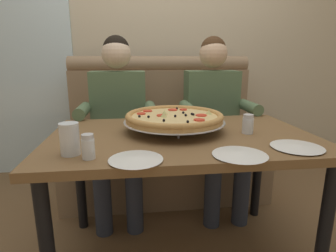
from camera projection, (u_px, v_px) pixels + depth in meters
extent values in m
cube|color=beige|center=(157.00, 28.00, 2.67)|extent=(6.00, 0.12, 2.80)
cube|color=white|center=(7.00, 25.00, 2.44)|extent=(1.10, 0.02, 2.80)
cube|color=#937556|center=(165.00, 167.00, 2.29)|extent=(1.60, 0.60, 0.46)
cube|color=#937556|center=(160.00, 105.00, 2.55)|extent=(1.60, 0.18, 0.65)
cylinder|color=#937556|center=(160.00, 64.00, 2.46)|extent=(1.60, 0.14, 0.14)
cube|color=brown|center=(182.00, 138.00, 1.44)|extent=(1.36, 0.84, 0.04)
cylinder|color=black|center=(325.00, 231.00, 1.26)|extent=(0.06, 0.06, 0.69)
cylinder|color=black|center=(80.00, 179.00, 1.79)|extent=(0.06, 0.06, 0.69)
cylinder|color=black|center=(258.00, 170.00, 1.94)|extent=(0.06, 0.06, 0.69)
cube|color=#2D3342|center=(119.00, 143.00, 1.93)|extent=(0.34, 0.40, 0.15)
cylinder|color=#2D3342|center=(103.00, 201.00, 1.75)|extent=(0.11, 0.11, 0.46)
cylinder|color=#2D3342|center=(134.00, 199.00, 1.77)|extent=(0.11, 0.11, 0.46)
cube|color=#56704C|center=(119.00, 109.00, 2.09)|extent=(0.40, 0.22, 0.56)
cylinder|color=#56704C|center=(82.00, 111.00, 1.84)|extent=(0.08, 0.28, 0.08)
cylinder|color=#56704C|center=(151.00, 109.00, 1.90)|extent=(0.08, 0.28, 0.08)
sphere|color=beige|center=(116.00, 54.00, 1.97)|extent=(0.21, 0.21, 0.21)
sphere|color=black|center=(116.00, 49.00, 1.97)|extent=(0.19, 0.19, 0.19)
cube|color=#2D3342|center=(218.00, 139.00, 2.01)|extent=(0.34, 0.40, 0.15)
cylinder|color=#2D3342|center=(212.00, 194.00, 1.84)|extent=(0.11, 0.11, 0.46)
cylinder|color=#2D3342|center=(241.00, 192.00, 1.86)|extent=(0.11, 0.11, 0.46)
cube|color=#56704C|center=(211.00, 107.00, 2.18)|extent=(0.40, 0.22, 0.56)
cylinder|color=#56704C|center=(188.00, 108.00, 1.93)|extent=(0.08, 0.28, 0.08)
cylinder|color=#56704C|center=(250.00, 107.00, 1.98)|extent=(0.08, 0.28, 0.08)
sphere|color=#DBB28E|center=(213.00, 54.00, 2.06)|extent=(0.21, 0.21, 0.21)
sphere|color=#472D19|center=(213.00, 49.00, 2.06)|extent=(0.19, 0.19, 0.19)
cylinder|color=silver|center=(178.00, 133.00, 1.35)|extent=(0.01, 0.01, 0.05)
cylinder|color=silver|center=(151.00, 124.00, 1.55)|extent=(0.01, 0.01, 0.05)
cylinder|color=silver|center=(194.00, 122.00, 1.58)|extent=(0.01, 0.01, 0.05)
torus|color=silver|center=(174.00, 123.00, 1.49)|extent=(0.30, 0.30, 0.01)
cylinder|color=silver|center=(174.00, 121.00, 1.48)|extent=(0.55, 0.55, 0.00)
cylinder|color=tan|center=(174.00, 119.00, 1.48)|extent=(0.52, 0.52, 0.02)
torus|color=tan|center=(174.00, 116.00, 1.48)|extent=(0.53, 0.53, 0.03)
cylinder|color=#E5C17A|center=(174.00, 117.00, 1.48)|extent=(0.46, 0.46, 0.01)
cylinder|color=red|center=(173.00, 110.00, 1.63)|extent=(0.06, 0.06, 0.01)
cylinder|color=red|center=(148.00, 111.00, 1.60)|extent=(0.05, 0.05, 0.01)
cylinder|color=red|center=(141.00, 114.00, 1.52)|extent=(0.05, 0.05, 0.01)
cylinder|color=red|center=(199.00, 120.00, 1.37)|extent=(0.06, 0.06, 0.01)
cylinder|color=red|center=(201.00, 115.00, 1.48)|extent=(0.06, 0.06, 0.01)
cylinder|color=red|center=(183.00, 109.00, 1.64)|extent=(0.05, 0.05, 0.01)
cylinder|color=red|center=(161.00, 115.00, 1.47)|extent=(0.05, 0.05, 0.01)
sphere|color=black|center=(183.00, 113.00, 1.53)|extent=(0.01, 0.01, 0.01)
sphere|color=black|center=(186.00, 115.00, 1.47)|extent=(0.01, 0.01, 0.01)
sphere|color=black|center=(177.00, 108.00, 1.66)|extent=(0.01, 0.01, 0.01)
sphere|color=black|center=(175.00, 116.00, 1.44)|extent=(0.01, 0.01, 0.01)
sphere|color=black|center=(188.00, 122.00, 1.32)|extent=(0.01, 0.01, 0.01)
sphere|color=black|center=(164.00, 120.00, 1.34)|extent=(0.01, 0.01, 0.01)
sphere|color=black|center=(193.00, 114.00, 1.48)|extent=(0.01, 0.01, 0.01)
sphere|color=black|center=(139.00, 116.00, 1.43)|extent=(0.01, 0.01, 0.01)
sphere|color=black|center=(192.00, 114.00, 1.50)|extent=(0.01, 0.01, 0.01)
sphere|color=black|center=(148.00, 117.00, 1.43)|extent=(0.01, 0.01, 0.01)
cone|color=#CCC675|center=(164.00, 112.00, 1.51)|extent=(0.04, 0.04, 0.02)
cone|color=#CCC675|center=(209.00, 112.00, 1.52)|extent=(0.04, 0.04, 0.02)
cone|color=#CCC675|center=(164.00, 115.00, 1.44)|extent=(0.04, 0.04, 0.02)
cylinder|color=white|center=(248.00, 126.00, 1.44)|extent=(0.06, 0.06, 0.08)
cylinder|color=silver|center=(248.00, 129.00, 1.44)|extent=(0.05, 0.05, 0.05)
cylinder|color=silver|center=(249.00, 116.00, 1.43)|extent=(0.05, 0.05, 0.02)
cylinder|color=white|center=(88.00, 149.00, 1.08)|extent=(0.05, 0.05, 0.08)
cylinder|color=#4C6633|center=(89.00, 152.00, 1.08)|extent=(0.04, 0.04, 0.05)
cylinder|color=silver|center=(87.00, 137.00, 1.06)|extent=(0.05, 0.05, 0.02)
cylinder|color=white|center=(240.00, 155.00, 1.11)|extent=(0.16, 0.16, 0.01)
cone|color=white|center=(240.00, 153.00, 1.11)|extent=(0.23, 0.23, 0.01)
cylinder|color=white|center=(297.00, 147.00, 1.21)|extent=(0.16, 0.16, 0.01)
cone|color=white|center=(297.00, 145.00, 1.21)|extent=(0.23, 0.23, 0.01)
cylinder|color=white|center=(136.00, 160.00, 1.06)|extent=(0.15, 0.15, 0.01)
cone|color=white|center=(136.00, 158.00, 1.06)|extent=(0.21, 0.21, 0.01)
cylinder|color=silver|center=(70.00, 139.00, 1.12)|extent=(0.08, 0.08, 0.13)
cylinder|color=gold|center=(70.00, 147.00, 1.12)|extent=(0.07, 0.07, 0.06)
cylinder|color=black|center=(16.00, 138.00, 3.14)|extent=(0.02, 0.02, 0.44)
cylinder|color=black|center=(41.00, 134.00, 3.29)|extent=(0.02, 0.02, 0.44)
cylinder|color=black|center=(13.00, 133.00, 3.35)|extent=(0.02, 0.02, 0.44)
cylinder|color=black|center=(36.00, 130.00, 3.50)|extent=(0.02, 0.02, 0.44)
cylinder|color=black|center=(24.00, 115.00, 3.27)|extent=(0.40, 0.40, 0.02)
cube|color=black|center=(20.00, 97.00, 3.34)|extent=(0.29, 0.17, 0.42)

